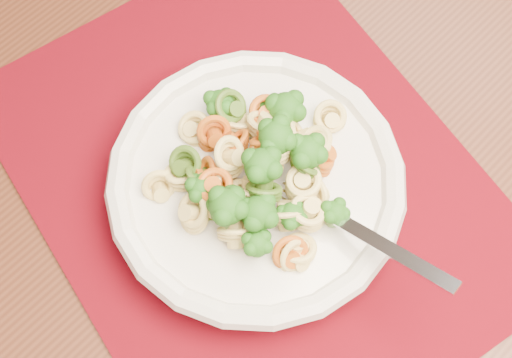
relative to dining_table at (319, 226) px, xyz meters
The scene contains 5 objects.
dining_table is the anchor object (origin of this frame).
placemat 0.13m from the dining_table, 150.09° to the right, with size 0.44×0.34×0.00m, color #58030D.
pasta_bowl 0.16m from the dining_table, 136.89° to the right, with size 0.24×0.24×0.05m.
pasta_broccoli_heap 0.18m from the dining_table, 136.89° to the right, with size 0.21×0.21×0.06m, color #D1C467, non-canonical shape.
fork 0.17m from the dining_table, 94.55° to the right, with size 0.19×0.02×0.01m, color silver, non-canonical shape.
Camera 1 is at (-0.13, -0.49, 1.31)m, focal length 50.00 mm.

